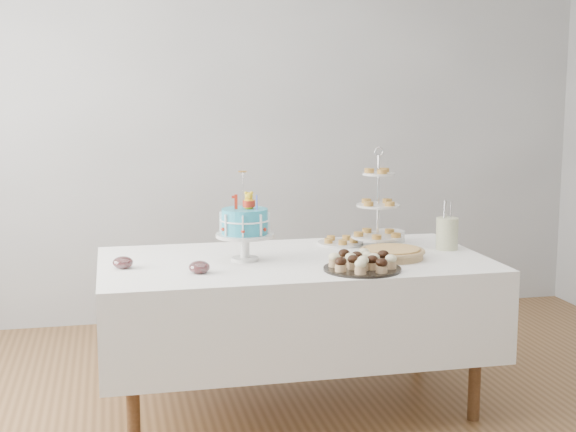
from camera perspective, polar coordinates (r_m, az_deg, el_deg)
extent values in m
plane|color=brown|center=(3.97, 1.44, -14.88)|extent=(5.00, 5.00, 0.00)
cube|color=gray|center=(5.60, -3.50, 6.35)|extent=(5.00, 0.04, 2.70)
cube|color=gray|center=(1.78, 17.43, 0.32)|extent=(5.00, 0.04, 2.70)
cube|color=white|center=(4.06, 0.44, -6.15)|extent=(1.92, 1.02, 0.45)
cylinder|color=brown|center=(3.68, -11.02, -11.40)|extent=(0.06, 0.06, 0.67)
cylinder|color=brown|center=(4.05, 13.19, -9.53)|extent=(0.06, 0.06, 0.67)
cylinder|color=brown|center=(4.38, -11.30, -8.06)|extent=(0.06, 0.06, 0.67)
cylinder|color=brown|center=(4.70, 9.26, -6.82)|extent=(0.06, 0.06, 0.67)
cylinder|color=#2BA0BE|center=(3.93, -3.09, -0.37)|extent=(0.23, 0.23, 0.12)
torus|color=white|center=(3.93, -3.09, -0.28)|extent=(0.24, 0.24, 0.01)
cube|color=red|center=(3.91, -3.72, 1.02)|extent=(0.02, 0.02, 0.07)
cylinder|color=#384FEF|center=(3.88, -2.23, 0.97)|extent=(0.01, 0.01, 0.07)
cylinder|color=silver|center=(3.94, -3.22, 1.84)|extent=(0.00, 0.00, 0.17)
cylinder|color=gold|center=(3.93, -3.24, 3.18)|extent=(0.05, 0.05, 0.01)
cylinder|color=black|center=(3.77, 5.30, -3.76)|extent=(0.37, 0.37, 0.01)
ellipsoid|color=black|center=(3.74, 4.27, -3.03)|extent=(0.05, 0.05, 0.04)
ellipsoid|color=beige|center=(3.78, 6.34, -2.92)|extent=(0.05, 0.05, 0.04)
cylinder|color=tan|center=(4.04, 7.42, -2.74)|extent=(0.31, 0.31, 0.04)
cylinder|color=#B48746|center=(4.04, 7.42, -2.42)|extent=(0.27, 0.27, 0.02)
torus|color=tan|center=(4.04, 7.42, -2.48)|extent=(0.33, 0.33, 0.02)
cylinder|color=silver|center=(4.27, 6.42, 1.01)|extent=(0.01, 0.01, 0.49)
cylinder|color=silver|center=(4.30, 6.38, -1.47)|extent=(0.28, 0.28, 0.01)
cylinder|color=silver|center=(4.27, 6.42, 0.75)|extent=(0.23, 0.23, 0.01)
cylinder|color=silver|center=(4.25, 6.46, 2.99)|extent=(0.17, 0.17, 0.01)
torus|color=silver|center=(4.24, 6.48, 4.56)|extent=(0.05, 0.01, 0.05)
cylinder|color=silver|center=(4.48, 7.28, -1.43)|extent=(0.16, 0.16, 0.06)
cylinder|color=silver|center=(4.38, 3.75, -1.94)|extent=(0.25, 0.25, 0.01)
ellipsoid|color=silver|center=(3.71, -6.32, -3.64)|extent=(0.10, 0.10, 0.06)
cylinder|color=#590709|center=(3.71, -6.32, -3.71)|extent=(0.07, 0.07, 0.03)
ellipsoid|color=silver|center=(3.86, -11.66, -3.26)|extent=(0.10, 0.10, 0.06)
cylinder|color=#590709|center=(3.87, -11.66, -3.33)|extent=(0.07, 0.07, 0.03)
cylinder|color=#EFE7CF|center=(4.31, 11.25, -1.23)|extent=(0.12, 0.12, 0.17)
cylinder|color=#EFE7CF|center=(4.33, 11.92, -0.99)|extent=(0.01, 0.01, 0.09)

